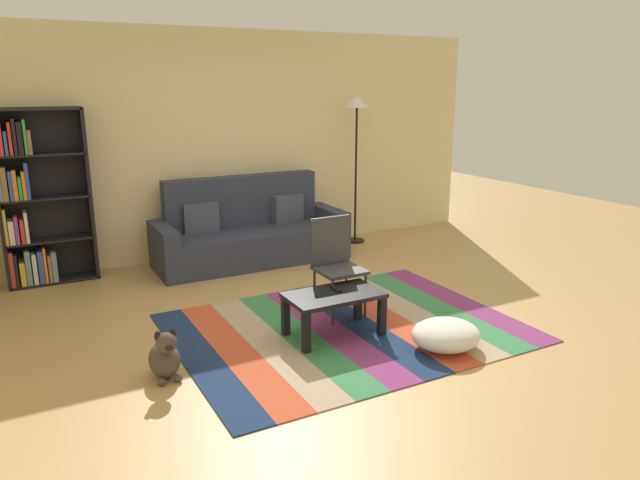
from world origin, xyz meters
TOP-DOWN VIEW (x-y plane):
  - ground_plane at (0.00, 0.00)m, footprint 14.00×14.00m
  - back_wall at (0.00, 2.55)m, footprint 6.80×0.10m
  - rug at (-0.10, -0.28)m, footprint 2.89×2.21m
  - couch at (-0.07, 2.02)m, footprint 2.26×0.80m
  - bookshelf at (-2.34, 2.31)m, footprint 0.90×0.28m
  - coffee_table at (-0.27, -0.36)m, footprint 0.80×0.46m
  - pouf at (0.40, -1.02)m, footprint 0.57×0.51m
  - dog at (-1.71, -0.42)m, footprint 0.22×0.35m
  - standing_lamp at (1.51, 2.18)m, footprint 0.32×0.32m
  - tv_remote at (-0.21, -0.30)m, footprint 0.05×0.15m
  - folding_chair at (0.00, 0.09)m, footprint 0.40×0.40m

SIDE VIEW (x-z plane):
  - ground_plane at x=0.00m, z-range 0.00..0.00m
  - rug at x=-0.10m, z-range 0.00..0.01m
  - pouf at x=0.40m, z-range 0.01..0.24m
  - dog at x=-1.71m, z-range -0.04..0.36m
  - coffee_table at x=-0.27m, z-range 0.13..0.50m
  - couch at x=-0.07m, z-range -0.16..0.84m
  - tv_remote at x=-0.21m, z-range 0.38..0.40m
  - folding_chair at x=0.00m, z-range 0.08..0.98m
  - bookshelf at x=-2.34m, z-range -0.04..1.80m
  - back_wall at x=0.00m, z-range 0.00..2.70m
  - standing_lamp at x=1.51m, z-range 0.64..2.56m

